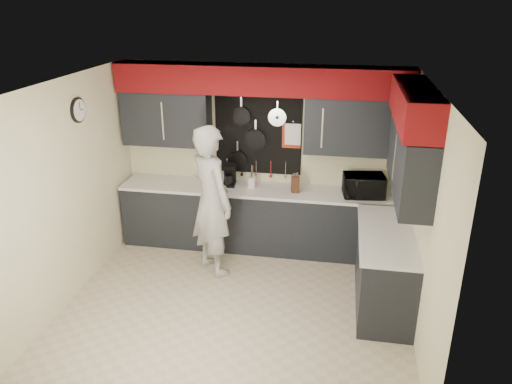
% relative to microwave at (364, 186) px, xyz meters
% --- Properties ---
extents(ground, '(4.00, 4.00, 0.00)m').
position_rel_microwave_xyz_m(ground, '(-1.44, -1.41, -1.07)').
color(ground, '#C0AF95').
rests_on(ground, ground).
extents(back_wall_assembly, '(4.00, 0.36, 2.60)m').
position_rel_microwave_xyz_m(back_wall_assembly, '(-1.43, 0.19, 0.94)').
color(back_wall_assembly, beige).
rests_on(back_wall_assembly, ground).
extents(right_wall_assembly, '(0.36, 3.50, 2.60)m').
position_rel_microwave_xyz_m(right_wall_assembly, '(0.42, -1.15, 0.87)').
color(right_wall_assembly, beige).
rests_on(right_wall_assembly, ground).
extents(left_wall_assembly, '(0.05, 3.50, 2.60)m').
position_rel_microwave_xyz_m(left_wall_assembly, '(-3.43, -1.40, 0.27)').
color(left_wall_assembly, beige).
rests_on(left_wall_assembly, ground).
extents(base_cabinets, '(3.95, 2.20, 0.92)m').
position_rel_microwave_xyz_m(base_cabinets, '(-0.95, -0.28, -0.61)').
color(base_cabinets, black).
rests_on(base_cabinets, ground).
extents(microwave, '(0.58, 0.44, 0.30)m').
position_rel_microwave_xyz_m(microwave, '(0.00, 0.00, 0.00)').
color(microwave, black).
rests_on(microwave, base_cabinets).
extents(knife_block, '(0.12, 0.12, 0.23)m').
position_rel_microwave_xyz_m(knife_block, '(-0.91, -0.02, -0.04)').
color(knife_block, '#321B10').
rests_on(knife_block, base_cabinets).
extents(utensil_crock, '(0.12, 0.12, 0.15)m').
position_rel_microwave_xyz_m(utensil_crock, '(-1.53, 0.05, -0.07)').
color(utensil_crock, white).
rests_on(utensil_crock, base_cabinets).
extents(coffee_maker, '(0.20, 0.23, 0.31)m').
position_rel_microwave_xyz_m(coffee_maker, '(-1.86, 0.09, 0.01)').
color(coffee_maker, black).
rests_on(coffee_maker, base_cabinets).
extents(person, '(0.86, 0.84, 1.99)m').
position_rel_microwave_xyz_m(person, '(-1.92, -0.71, -0.07)').
color(person, '#B0AFAD').
rests_on(person, ground).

